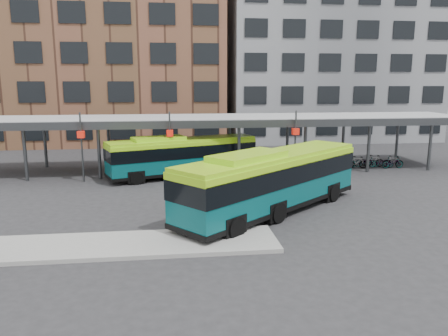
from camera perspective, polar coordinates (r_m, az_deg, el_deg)
The scene contains 8 objects.
ground at distance 22.07m, azimuth 1.01°, elevation -6.83°, with size 120.00×120.00×0.00m, color #28282B.
boarding_island at distance 19.19m, azimuth -14.41°, elevation -9.76°, with size 14.00×3.00×0.18m, color gray.
canopy at distance 33.89m, azimuth -2.10°, elevation 6.27°, with size 40.00×6.53×4.80m.
building_brick at distance 53.40m, azimuth -15.12°, elevation 15.35°, with size 26.00×14.00×22.00m, color brown.
building_grey at distance 56.16m, azimuth 13.13°, elevation 14.20°, with size 24.00×14.00×20.00m, color slate.
bus_front at distance 23.00m, azimuth 6.34°, elevation -1.52°, with size 11.28×10.03×3.44m.
bus_rear at distance 31.95m, azimuth -5.46°, elevation 1.70°, with size 11.09×5.92×3.02m.
bike_rack at distance 37.15m, azimuth 18.93°, elevation 0.74°, with size 5.43×1.46×0.99m.
Camera 1 is at (-2.94, -20.77, 6.86)m, focal length 35.00 mm.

